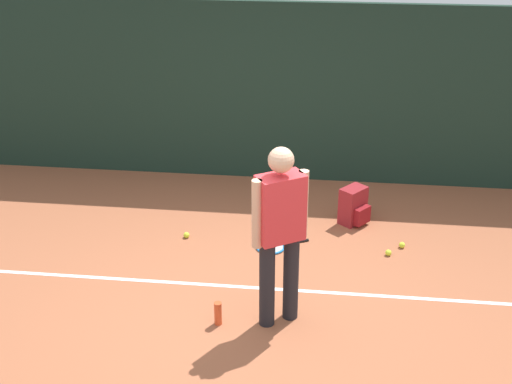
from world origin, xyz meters
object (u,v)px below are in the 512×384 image
at_px(backpack, 354,206).
at_px(tennis_ball_by_fence, 186,235).
at_px(tennis_ball_far_left, 388,253).
at_px(water_bottle, 218,313).
at_px(tennis_racket, 273,246).
at_px(tennis_player, 280,227).
at_px(tennis_ball_near_player, 402,245).

relative_size(backpack, tennis_ball_by_fence, 6.67).
height_order(backpack, tennis_ball_far_left, backpack).
bearing_deg(water_bottle, tennis_ball_by_fence, 111.81).
relative_size(backpack, tennis_ball_far_left, 6.67).
bearing_deg(water_bottle, tennis_racket, 75.75).
height_order(tennis_player, water_bottle, tennis_player).
distance_m(tennis_player, tennis_ball_by_fence, 2.05).
bearing_deg(tennis_racket, backpack, -168.46).
xyz_separation_m(tennis_ball_by_fence, water_bottle, (0.62, -1.54, 0.08)).
bearing_deg(tennis_player, backpack, 38.18).
distance_m(tennis_ball_by_fence, water_bottle, 1.66).
bearing_deg(tennis_ball_near_player, backpack, 134.99).
xyz_separation_m(backpack, tennis_ball_near_player, (0.52, -0.52, -0.18)).
relative_size(tennis_player, tennis_ball_far_left, 25.76).
bearing_deg(water_bottle, tennis_player, 12.95).
height_order(tennis_ball_near_player, tennis_ball_far_left, same).
height_order(tennis_racket, tennis_ball_near_player, tennis_ball_near_player).
distance_m(backpack, tennis_ball_by_fence, 1.95).
distance_m(backpack, tennis_ball_near_player, 0.76).
xyz_separation_m(tennis_ball_near_player, water_bottle, (-1.76, -1.59, 0.08)).
bearing_deg(tennis_ball_far_left, tennis_ball_by_fence, 176.61).
height_order(backpack, tennis_ball_by_fence, backpack).
bearing_deg(tennis_ball_by_fence, backpack, 17.27).
relative_size(tennis_player, tennis_racket, 2.71).
bearing_deg(tennis_ball_by_fence, tennis_player, -50.79).
bearing_deg(tennis_ball_far_left, tennis_player, -129.70).
distance_m(tennis_racket, backpack, 1.12).
xyz_separation_m(tennis_player, tennis_ball_near_player, (1.22, 1.47, -0.93)).
xyz_separation_m(tennis_player, backpack, (0.70, 1.99, -0.76)).
xyz_separation_m(backpack, tennis_ball_by_fence, (-1.85, -0.58, -0.18)).
height_order(tennis_ball_by_fence, water_bottle, water_bottle).
bearing_deg(tennis_ball_far_left, backpack, 117.42).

